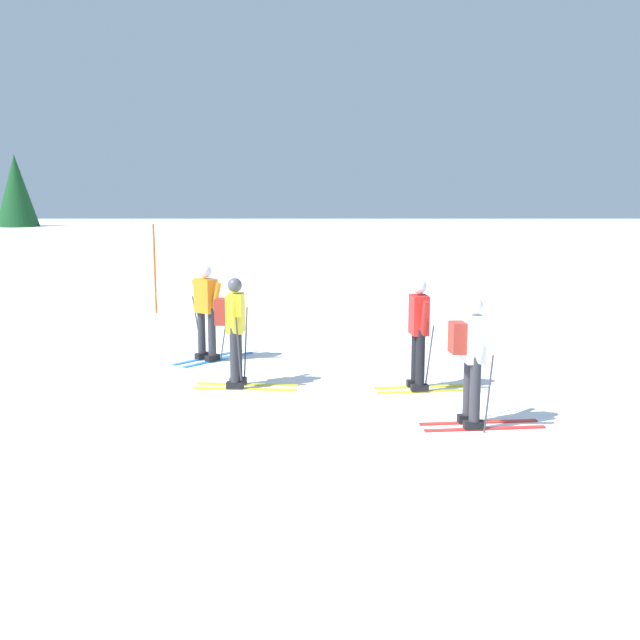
% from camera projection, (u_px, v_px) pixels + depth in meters
% --- Properties ---
extents(ground_plane, '(120.00, 120.00, 0.00)m').
position_uv_depth(ground_plane, '(363.00, 466.00, 8.90)').
color(ground_plane, white).
extents(far_snow_ridge, '(80.00, 9.79, 1.60)m').
position_uv_depth(far_snow_ridge, '(332.00, 250.00, 27.52)').
color(far_snow_ridge, white).
rests_on(far_snow_ridge, ground).
extents(skier_white, '(1.63, 1.00, 1.71)m').
position_uv_depth(skier_white, '(469.00, 355.00, 10.17)').
color(skier_white, red).
rests_on(skier_white, ground).
extents(skier_orange, '(1.34, 1.44, 1.71)m').
position_uv_depth(skier_orange, '(204.00, 310.00, 14.00)').
color(skier_orange, '#237AC6').
rests_on(skier_orange, ground).
extents(skier_red, '(1.63, 1.00, 1.71)m').
position_uv_depth(skier_red, '(417.00, 331.00, 12.01)').
color(skier_red, gold).
rests_on(skier_red, ground).
extents(skier_yellow, '(1.62, 1.00, 1.71)m').
position_uv_depth(skier_yellow, '(232.00, 327.00, 12.15)').
color(skier_yellow, gold).
rests_on(skier_yellow, ground).
extents(trail_marker_pole, '(0.05, 0.05, 2.15)m').
position_uv_depth(trail_marker_pole, '(152.00, 269.00, 19.10)').
color(trail_marker_pole, '#C65614').
rests_on(trail_marker_pole, ground).
extents(conifer_far_right, '(2.04, 2.04, 4.09)m').
position_uv_depth(conifer_far_right, '(14.00, 205.00, 27.56)').
color(conifer_far_right, '#513823').
rests_on(conifer_far_right, ground).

